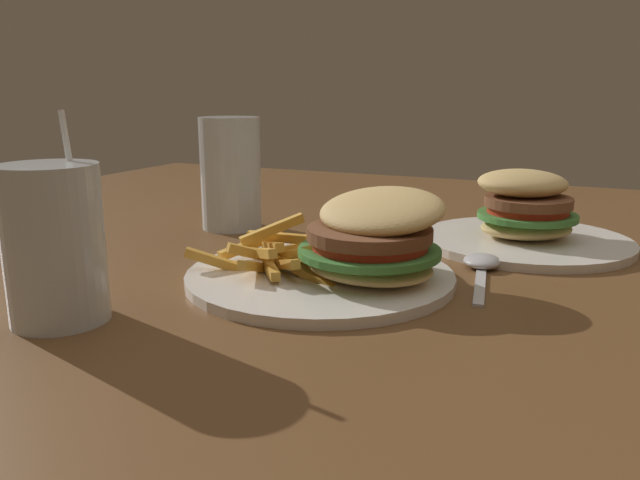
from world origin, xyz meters
The scene contains 6 objects.
dining_table centered at (0.00, 0.00, 0.63)m, with size 1.63×1.27×0.73m.
meal_plate_near centered at (-0.03, -0.13, 0.77)m, with size 0.27×0.27×0.10m.
beer_glass centered at (-0.27, 0.04, 0.80)m, with size 0.08×0.08×0.15m.
juice_glass centered at (-0.21, -0.32, 0.79)m, with size 0.08×0.08×0.17m.
spoon centered at (0.08, -0.03, 0.74)m, with size 0.05×0.16×0.01m.
meal_plate_far centered at (0.10, 0.10, 0.77)m, with size 0.25×0.25×0.09m.
Camera 1 is at (0.18, -0.68, 0.92)m, focal length 35.00 mm.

